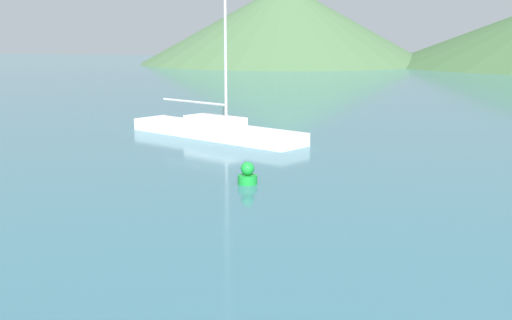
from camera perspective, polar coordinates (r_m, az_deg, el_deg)
sailboat_inner at (r=27.31m, az=-3.65°, el=2.80°), size 8.72×5.02×9.01m
buoy_marker at (r=18.80m, az=-0.76°, el=-1.33°), size 0.58×0.58×0.66m
hill_west at (r=97.87m, az=2.57°, el=12.02°), size 43.11×43.11×11.72m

